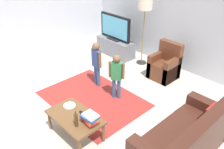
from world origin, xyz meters
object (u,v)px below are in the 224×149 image
Objects in this scene: tv_stand at (115,47)px; tv at (115,28)px; armchair at (165,66)px; book_stack at (90,118)px; couch at (187,141)px; tv_remote at (82,114)px; floor_lamp at (145,8)px; plate at (69,106)px; coffee_table at (75,118)px; child_center at (116,73)px; child_near_tv at (97,60)px; bottle at (76,120)px.

tv reaches higher than tv_stand.
armchair reaches higher than book_stack.
couch is 10.59× the size of tv_remote.
tv_stand is 0.67× the size of floor_lamp.
armchair is 2.74m from plate.
tv_stand reaches higher than coffee_table.
child_center is at bearing 122.13° from tv_remote.
tv_stand is 7.06× the size of tv_remote.
tv_stand is at bearing 90.00° from tv.
coffee_table is 4.55× the size of plate.
child_near_tv is 6.31× the size of tv_remote.
armchair is at bearing 58.63° from child_near_tv.
tv_remote is at bearing -69.04° from floor_lamp.
armchair is 1.74m from child_near_tv.
tv is at bearing 129.38° from book_stack.
floor_lamp reaches higher than couch.
book_stack is at bearing -64.91° from floor_lamp.
couch is at bearing -9.58° from child_center.
book_stack is 1.03× the size of bottle.
couch is at bearing -27.57° from tv.
tv_stand is at bearing 152.17° from couch.
child_center is 1.24m from plate.
tv_stand is 3.59m from book_stack.
bottle is at bearing -49.92° from child_near_tv.
tv_stand is 3.41m from tv_remote.
couch is 2.51m from armchair.
floor_lamp is 3.40m from book_stack.
coffee_table is (0.15, -2.83, 0.07)m from armchair.
tv_remote is (0.05, 0.12, 0.06)m from coffee_table.
plate is at bearing 161.55° from coffee_table.
tv_remote is (0.20, -2.71, 0.13)m from armchair.
tv is 1.89m from armchair.
armchair is at bearing 97.09° from bottle.
child_center is 1.40m from book_stack.
bottle is (2.17, -2.97, -0.31)m from tv.
plate reaches higher than tv_remote.
floor_lamp is at bearing 115.09° from book_stack.
tv is 3.48m from coffee_table.
tv reaches higher than armchair.
book_stack reaches higher than coffee_table.
couch is 1.97m from child_center.
book_stack is (1.37, -2.93, -1.04)m from floor_lamp.
armchair reaches higher than coffee_table.
child_near_tv is 1.05× the size of child_center.
book_stack is at bearing -50.83° from tv_stand.
couch is 1.87m from coffee_table.
child_center reaches higher than plate.
couch is 5.99× the size of book_stack.
bottle is at bearing -67.81° from floor_lamp.
child_near_tv is (0.03, -1.65, -0.90)m from floor_lamp.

